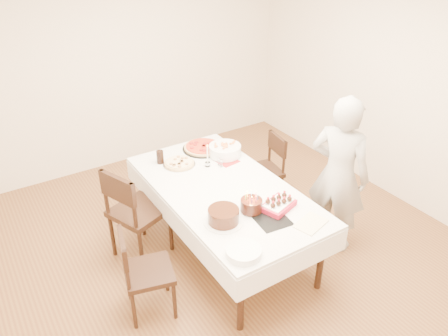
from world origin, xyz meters
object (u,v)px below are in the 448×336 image
dining_table (224,219)px  birthday_cake (251,202)px  person (338,175)px  taper_candle (207,155)px  pizza_pepperoni (203,147)px  chair_right_savory (262,171)px  chair_left_savory (139,211)px  pasta_bowl (225,150)px  layer_cake (223,216)px  pizza_white (179,163)px  strawberry_box (278,205)px  chair_left_dessert (149,272)px  cola_glass (160,157)px

dining_table → birthday_cake: bearing=-90.2°
person → taper_candle: person is taller
pizza_pepperoni → chair_right_savory: bearing=-29.1°
chair_left_savory → pasta_bowl: bearing=166.9°
dining_table → layer_cake: 0.70m
pasta_bowl → pizza_white: bearing=171.3°
chair_right_savory → dining_table: bearing=-141.5°
chair_left_savory → taper_candle: bearing=162.5°
dining_table → strawberry_box: 0.72m
chair_left_dessert → pizza_white: size_ratio=2.50×
person → strawberry_box: person is taller
chair_left_dessert → dining_table: bearing=-146.2°
chair_left_dessert → layer_cake: layer_cake is taller
chair_left_savory → pizza_pepperoni: 1.09m
dining_table → pizza_pepperoni: size_ratio=4.63×
chair_left_savory → birthday_cake: 1.17m
pizza_white → strawberry_box: size_ratio=1.09×
chair_right_savory → pizza_pepperoni: 0.76m
chair_left_savory → pizza_white: 0.67m
chair_right_savory → strawberry_box: bearing=-111.9°
chair_left_savory → layer_cake: bearing=96.1°
layer_cake → birthday_cake: 0.30m
cola_glass → strawberry_box: 1.43m
chair_right_savory → birthday_cake: birthday_cake is taller
chair_right_savory → strawberry_box: chair_right_savory is taller
pizza_pepperoni → birthday_cake: size_ratio=2.38×
dining_table → layer_cake: (-0.30, -0.46, 0.44)m
pizza_white → person: bearing=-44.5°
pasta_bowl → taper_candle: 0.31m
dining_table → chair_left_dessert: bearing=-160.7°
dining_table → taper_candle: bearing=79.5°
person → taper_candle: 1.33m
dining_table → cola_glass: (-0.30, 0.78, 0.45)m
cola_glass → chair_left_savory: bearing=-138.6°
pizza_pepperoni → dining_table: bearing=-106.4°
pizza_pepperoni → taper_candle: (-0.15, -0.36, 0.11)m
dining_table → cola_glass: 0.95m
chair_right_savory → birthday_cake: bearing=-123.3°
chair_left_dessert → pasta_bowl: size_ratio=2.44×
pizza_white → layer_cake: layer_cake is taller
birthday_cake → pasta_bowl: bearing=70.0°
pizza_white → pasta_bowl: (0.52, -0.08, 0.04)m
person → pizza_pepperoni: person is taller
cola_glass → chair_left_dessert: bearing=-120.8°
taper_candle → layer_cake: 0.98m
person → birthday_cake: 1.01m
dining_table → chair_left_savory: (-0.73, 0.40, 0.14)m
pasta_bowl → layer_cake: size_ratio=1.02×
cola_glass → pasta_bowl: bearing=-18.9°
chair_right_savory → chair_left_dessert: 1.98m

